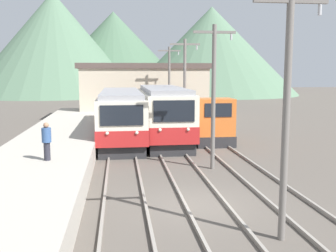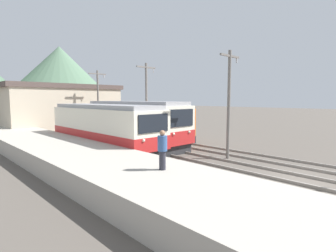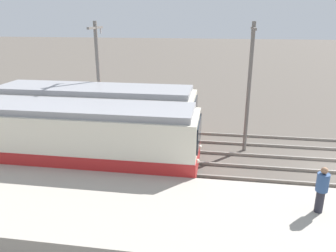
% 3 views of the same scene
% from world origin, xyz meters
% --- Properties ---
extents(ground_plane, '(200.00, 200.00, 0.00)m').
position_xyz_m(ground_plane, '(0.00, 0.00, 0.00)').
color(ground_plane, '#564F47').
extents(platform_left, '(4.50, 54.00, 1.04)m').
position_xyz_m(platform_left, '(-6.25, 0.00, 0.52)').
color(platform_left, '#ADA599').
rests_on(platform_left, ground).
extents(track_left, '(1.54, 60.00, 0.14)m').
position_xyz_m(track_left, '(-2.60, 0.00, 0.07)').
color(track_left, gray).
rests_on(track_left, ground).
extents(track_center, '(1.54, 60.00, 0.14)m').
position_xyz_m(track_center, '(0.20, 0.00, 0.07)').
color(track_center, gray).
rests_on(track_center, ground).
extents(track_right, '(1.54, 60.00, 0.14)m').
position_xyz_m(track_right, '(3.20, 0.00, 0.07)').
color(track_right, gray).
rests_on(track_right, ground).
extents(commuter_train_left, '(2.84, 11.41, 3.41)m').
position_xyz_m(commuter_train_left, '(-2.60, 12.94, 1.60)').
color(commuter_train_left, '#28282B').
rests_on(commuter_train_left, ground).
extents(commuter_train_center, '(2.84, 10.56, 3.63)m').
position_xyz_m(commuter_train_center, '(0.20, 12.89, 1.69)').
color(commuter_train_center, '#28282B').
rests_on(commuter_train_center, ground).
extents(shunting_locomotive, '(2.40, 5.62, 3.00)m').
position_xyz_m(shunting_locomotive, '(3.20, 12.36, 1.21)').
color(shunting_locomotive, '#28282B').
rests_on(shunting_locomotive, ground).
extents(catenary_mast_near, '(2.00, 0.20, 6.82)m').
position_xyz_m(catenary_mast_near, '(1.71, -3.14, 3.73)').
color(catenary_mast_near, slate).
rests_on(catenary_mast_near, ground).
extents(catenary_mast_mid, '(2.00, 0.20, 6.82)m').
position_xyz_m(catenary_mast_mid, '(1.71, 5.02, 3.73)').
color(catenary_mast_mid, slate).
rests_on(catenary_mast_mid, ground).
extents(catenary_mast_far, '(2.00, 0.20, 6.82)m').
position_xyz_m(catenary_mast_far, '(1.71, 13.17, 3.73)').
color(catenary_mast_far, slate).
rests_on(catenary_mast_far, ground).
extents(catenary_mast_distant, '(2.00, 0.20, 6.82)m').
position_xyz_m(catenary_mast_distant, '(1.71, 21.33, 3.73)').
color(catenary_mast_distant, slate).
rests_on(catenary_mast_distant, ground).
extents(person_on_platform, '(0.38, 0.38, 1.57)m').
position_xyz_m(person_on_platform, '(-5.70, 3.20, 1.88)').
color(person_on_platform, '#282833').
rests_on(person_on_platform, platform_left).
extents(station_building, '(12.60, 6.30, 5.44)m').
position_xyz_m(station_building, '(-0.27, 26.00, 2.74)').
color(station_building, beige).
rests_on(station_building, ground).
extents(mountain_backdrop, '(66.40, 45.11, 20.16)m').
position_xyz_m(mountain_backdrop, '(-0.96, 71.22, 9.33)').
color(mountain_backdrop, '#517056').
rests_on(mountain_backdrop, ground).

